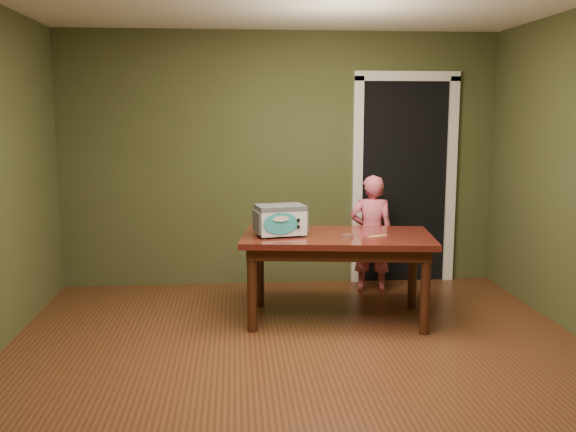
{
  "coord_description": "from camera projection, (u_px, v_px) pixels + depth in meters",
  "views": [
    {
      "loc": [
        -0.47,
        -4.1,
        1.76
      ],
      "look_at": [
        -0.05,
        1.0,
        0.95
      ],
      "focal_mm": 40.0,
      "sensor_mm": 36.0,
      "label": 1
    }
  ],
  "objects": [
    {
      "name": "floor",
      "position": [
        307.0,
        377.0,
        4.35
      ],
      "size": [
        5.0,
        5.0,
        0.0
      ],
      "primitive_type": "plane",
      "color": "#5A2F19",
      "rests_on": "ground"
    },
    {
      "name": "room_shell",
      "position": [
        309.0,
        123.0,
        4.08
      ],
      "size": [
        4.52,
        5.02,
        2.61
      ],
      "color": "#3F4525",
      "rests_on": "ground"
    },
    {
      "name": "doorway",
      "position": [
        397.0,
        180.0,
        7.03
      ],
      "size": [
        1.1,
        0.66,
        2.25
      ],
      "color": "black",
      "rests_on": "ground"
    },
    {
      "name": "dining_table",
      "position": [
        337.0,
        246.0,
        5.48
      ],
      "size": [
        1.7,
        1.1,
        0.75
      ],
      "rotation": [
        0.0,
        0.0,
        -0.13
      ],
      "color": "#3E140E",
      "rests_on": "floor"
    },
    {
      "name": "toy_oven",
      "position": [
        280.0,
        219.0,
        5.39
      ],
      "size": [
        0.46,
        0.36,
        0.26
      ],
      "rotation": [
        0.0,
        0.0,
        0.19
      ],
      "color": "#4C4F54",
      "rests_on": "dining_table"
    },
    {
      "name": "baking_pan",
      "position": [
        348.0,
        236.0,
        5.35
      ],
      "size": [
        0.1,
        0.1,
        0.02
      ],
      "color": "silver",
      "rests_on": "dining_table"
    },
    {
      "name": "spatula",
      "position": [
        378.0,
        236.0,
        5.38
      ],
      "size": [
        0.17,
        0.1,
        0.01
      ],
      "primitive_type": "cube",
      "rotation": [
        0.0,
        0.0,
        0.45
      ],
      "color": "#E3BA63",
      "rests_on": "dining_table"
    },
    {
      "name": "child",
      "position": [
        371.0,
        234.0,
        6.35
      ],
      "size": [
        0.47,
        0.35,
        1.18
      ],
      "primitive_type": "imported",
      "rotation": [
        0.0,
        0.0,
        2.96
      ],
      "color": "#E25D75",
      "rests_on": "floor"
    }
  ]
}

